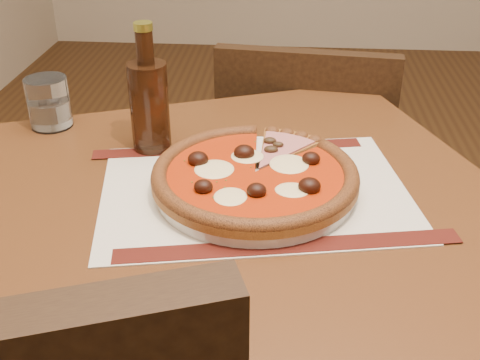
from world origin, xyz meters
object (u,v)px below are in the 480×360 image
object	(u,v)px
chair_far	(303,178)
water_glass	(49,103)
pizza	(255,174)
bottle	(149,102)
table	(239,261)
plate	(255,185)

from	to	relation	value
chair_far	water_glass	distance (m)	0.67
pizza	bottle	size ratio (longest dim) A/B	1.42
table	plate	size ratio (longest dim) A/B	3.51
chair_far	pizza	xyz separation A→B (m)	(-0.09, -0.54, 0.31)
water_glass	bottle	distance (m)	0.22
table	pizza	xyz separation A→B (m)	(0.02, 0.04, 0.13)
plate	pizza	xyz separation A→B (m)	(-0.00, -0.00, 0.02)
pizza	water_glass	bearing A→B (deg)	151.83
table	plate	world-z (taller)	plate
chair_far	plate	distance (m)	0.62
table	chair_far	distance (m)	0.62
chair_far	bottle	distance (m)	0.61
chair_far	water_glass	xyz separation A→B (m)	(-0.48, -0.33, 0.32)
pizza	water_glass	size ratio (longest dim) A/B	3.33
plate	pizza	world-z (taller)	pizza
table	plate	bearing A→B (deg)	61.77
chair_far	pizza	size ratio (longest dim) A/B	2.71
plate	bottle	world-z (taller)	bottle
plate	water_glass	size ratio (longest dim) A/B	3.22
plate	water_glass	bearing A→B (deg)	151.87
table	plate	distance (m)	0.12
bottle	chair_far	bearing A→B (deg)	56.24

